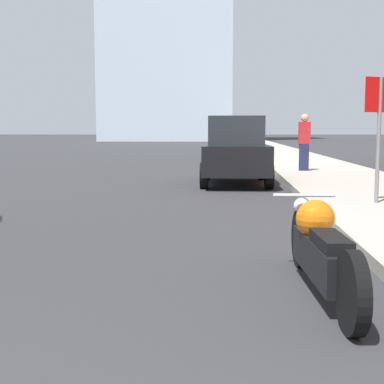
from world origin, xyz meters
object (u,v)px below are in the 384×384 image
motorcycle (320,249)px  pedestrian (304,141)px  parked_car_silver (231,139)px  parked_car_blue (231,137)px  stop_sign (379,118)px  parked_car_black (235,151)px  parked_car_green (232,143)px

motorcycle → pedestrian: (1.55, 12.53, 0.69)m
parked_car_silver → parked_car_blue: size_ratio=0.92×
motorcycle → stop_sign: 5.36m
parked_car_blue → pedestrian: bearing=-83.1°
parked_car_silver → parked_car_blue: bearing=84.6°
parked_car_black → stop_sign: (2.43, -4.64, 0.76)m
parked_car_green → pedestrian: size_ratio=2.29×
motorcycle → parked_car_black: parked_car_black is taller
parked_car_blue → stop_sign: size_ratio=2.11×
parked_car_blue → pedestrian: pedestrian is taller
parked_car_green → motorcycle: bearing=-91.4°
motorcycle → parked_car_blue: (-0.74, 45.55, 0.47)m
parked_car_black → parked_car_blue: bearing=89.2°
motorcycle → parked_car_silver: (-0.72, 32.33, 0.45)m
parked_car_blue → parked_car_green: bearing=-87.0°
parked_car_black → stop_sign: stop_sign is taller
motorcycle → parked_car_green: 21.89m
parked_car_green → stop_sign: 17.18m
parked_car_green → parked_car_blue: bearing=86.8°
parked_car_black → parked_car_green: size_ratio=0.94×
parked_car_green → stop_sign: stop_sign is taller
parked_car_blue → pedestrian: 33.11m
parked_car_silver → stop_sign: bearing=-90.3°
parked_car_silver → stop_sign: (2.50, -27.43, 0.80)m
motorcycle → pedestrian: pedestrian is taller
parked_car_black → pedestrian: size_ratio=2.15×
parked_car_black → parked_car_green: parked_car_black is taller
stop_sign → pedestrian: stop_sign is taller
parked_car_blue → stop_sign: (2.52, -40.65, 0.77)m
motorcycle → parked_car_black: 9.57m
parked_car_black → parked_car_silver: parked_car_black is taller
parked_car_blue → stop_sign: 40.74m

